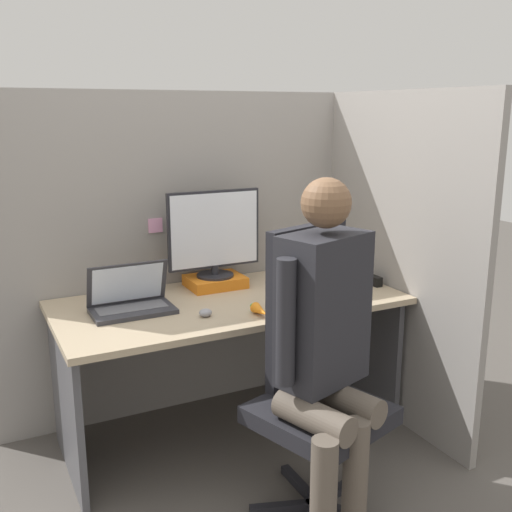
% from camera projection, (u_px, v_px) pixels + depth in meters
% --- Properties ---
extents(ground_plane, '(12.00, 12.00, 0.00)m').
position_uv_depth(ground_plane, '(266.00, 471.00, 2.69)').
color(ground_plane, '#514C47').
extents(cubicle_panel_back, '(2.13, 0.05, 1.67)m').
position_uv_depth(cubicle_panel_back, '(198.00, 254.00, 3.18)').
color(cubicle_panel_back, gray).
rests_on(cubicle_panel_back, ground).
extents(cubicle_panel_right, '(0.04, 1.42, 1.67)m').
position_uv_depth(cubicle_panel_right, '(382.00, 256.00, 3.12)').
color(cubicle_panel_right, gray).
rests_on(cubicle_panel_right, ground).
extents(desk, '(1.63, 0.77, 0.70)m').
position_uv_depth(desk, '(230.00, 331.00, 2.89)').
color(desk, tan).
rests_on(desk, ground).
extents(paper_box, '(0.28, 0.22, 0.06)m').
position_uv_depth(paper_box, '(215.00, 281.00, 3.05)').
color(paper_box, orange).
rests_on(paper_box, desk).
extents(monitor, '(0.49, 0.19, 0.44)m').
position_uv_depth(monitor, '(214.00, 233.00, 3.00)').
color(monitor, '#232328').
rests_on(monitor, paper_box).
extents(laptop, '(0.36, 0.22, 0.22)m').
position_uv_depth(laptop, '(131.00, 302.00, 2.67)').
color(laptop, '#2D2D33').
rests_on(laptop, desk).
extents(mouse, '(0.06, 0.05, 0.04)m').
position_uv_depth(mouse, '(205.00, 313.00, 2.61)').
color(mouse, gray).
rests_on(mouse, desk).
extents(stapler, '(0.04, 0.13, 0.05)m').
position_uv_depth(stapler, '(372.00, 280.00, 3.10)').
color(stapler, black).
rests_on(stapler, desk).
extents(carrot_toy, '(0.05, 0.14, 0.05)m').
position_uv_depth(carrot_toy, '(261.00, 311.00, 2.61)').
color(carrot_toy, orange).
rests_on(carrot_toy, desk).
extents(office_chair, '(0.58, 0.63, 1.13)m').
position_uv_depth(office_chair, '(314.00, 370.00, 2.42)').
color(office_chair, black).
rests_on(office_chair, ground).
extents(person, '(0.46, 0.48, 1.35)m').
position_uv_depth(person, '(326.00, 335.00, 2.21)').
color(person, brown).
rests_on(person, ground).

